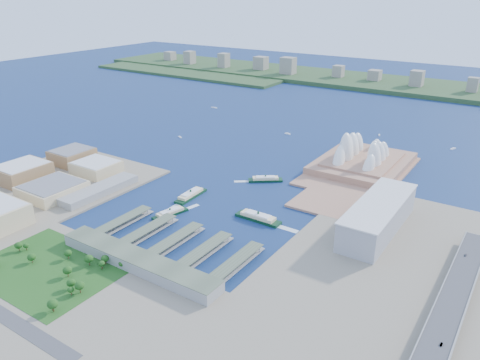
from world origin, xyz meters
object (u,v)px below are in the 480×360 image
Objects in this scene: car_b at (441,344)px; car_c at (465,255)px; ferry_c at (170,212)px; ferry_d at (258,216)px; opera_house at (364,149)px; ferry_a at (191,193)px; ferry_b at (265,178)px; toaster_building at (378,217)px.

car_b reaches higher than car_c.
ferry_c is 113.59m from ferry_d.
ferry_a is at bearing -123.06° from opera_house.
ferry_a is at bearing -177.06° from car_c.
opera_house reaches higher than ferry_b.
toaster_building is at bearing 165.26° from car_c.
opera_house is 2.96× the size of ferry_d.
car_c is at bearing 93.03° from car_b.
car_c reaches higher than ferry_d.
car_c is at bearing -153.63° from ferry_c.
toaster_building is at bearing 7.50° from ferry_a.
ferry_b is 385.81m from car_b.
ferry_a is 0.95× the size of ferry_d.
ferry_a is (-249.18, -44.57, -15.05)m from toaster_building.
ferry_a is 12.91× the size of car_c.
toaster_building is 2.55× the size of ferry_d.
ferry_d is (-134.37, -52.00, -14.76)m from toaster_building.
car_c is at bearing -83.21° from ferry_d.
toaster_building is at bearing -142.86° from ferry_c.
car_b is 151.21m from car_c.
car_b is (358.18, -133.00, 10.12)m from ferry_a.
opera_house is 1.16× the size of toaster_building.
ferry_d is 274.04m from car_b.
car_c reaches higher than ferry_a.
ferry_c is at bearing -115.79° from opera_house.
toaster_building is 35.75× the size of car_b.
car_b is at bearing -23.02° from ferry_a.
toaster_building is 34.74× the size of car_c.
ferry_a is 59.33m from ferry_c.
toaster_building is 144.84m from ferry_d.
opera_house is at bearing -9.36° from ferry_d.
car_b is at bearing -86.97° from car_c.
toaster_building is 257.90m from ferry_c.
car_c is at bearing -14.74° from toaster_building.
opera_house is 337.01m from ferry_c.
opera_house is at bearing 130.13° from car_c.
ferry_d is (114.80, -7.43, 0.30)m from ferry_a.
opera_house is 3.51× the size of ferry_b.
ferry_d is at bearing -173.84° from car_c.
car_b reaches higher than ferry_c.
toaster_building reaches higher than ferry_b.
opera_house reaches higher than car_c.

